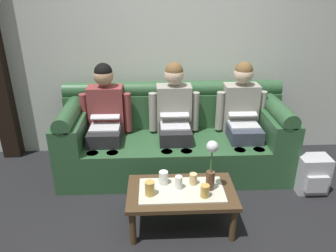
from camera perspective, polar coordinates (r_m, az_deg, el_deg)
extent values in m
plane|color=black|center=(2.93, 2.57, -19.06)|extent=(14.00, 14.00, 0.00)
cube|color=silver|center=(3.87, 0.71, 15.87)|extent=(6.00, 0.12, 2.90)
cube|color=#2D5633|center=(3.70, 1.14, -4.92)|extent=(2.48, 0.88, 0.42)
cube|color=#2D5633|center=(3.82, 0.88, 2.87)|extent=(2.48, 0.22, 0.40)
cylinder|color=#2D5633|center=(3.74, 0.90, 6.50)|extent=(2.48, 0.18, 0.18)
cube|color=#2D5633|center=(3.64, -16.31, -0.29)|extent=(0.28, 0.88, 0.28)
cylinder|color=#2D5633|center=(3.57, -16.65, 2.41)|extent=(0.18, 0.88, 0.18)
cube|color=#2D5633|center=(3.77, 18.06, 0.35)|extent=(0.28, 0.88, 0.28)
cylinder|color=#2D5633|center=(3.71, 18.42, 2.96)|extent=(0.18, 0.88, 0.18)
cube|color=#232326|center=(3.55, -10.94, -1.54)|extent=(0.34, 0.40, 0.15)
cylinder|color=#232326|center=(3.47, -12.77, -7.67)|extent=(0.12, 0.12, 0.42)
cylinder|color=#232326|center=(3.44, -9.47, -7.68)|extent=(0.12, 0.12, 0.42)
cube|color=brown|center=(3.69, -10.70, 2.80)|extent=(0.38, 0.22, 0.54)
cylinder|color=brown|center=(3.70, -14.35, 2.19)|extent=(0.09, 0.09, 0.44)
cylinder|color=brown|center=(3.63, -7.08, 2.37)|extent=(0.09, 0.09, 0.44)
sphere|color=tan|center=(3.55, -11.23, 8.63)|extent=(0.21, 0.21, 0.21)
sphere|color=black|center=(3.54, -11.28, 9.25)|extent=(0.19, 0.19, 0.19)
cube|color=silver|center=(3.53, -11.00, -0.19)|extent=(0.31, 0.22, 0.02)
cube|color=silver|center=(3.62, -10.84, 2.29)|extent=(0.31, 0.20, 0.08)
cube|color=black|center=(3.61, -10.86, 2.19)|extent=(0.27, 0.18, 0.07)
cube|color=#232326|center=(3.52, 1.24, -1.33)|extent=(0.34, 0.40, 0.15)
cylinder|color=#232326|center=(3.42, -0.20, -7.56)|extent=(0.12, 0.12, 0.42)
cylinder|color=#232326|center=(3.43, 3.17, -7.46)|extent=(0.12, 0.12, 0.42)
cube|color=gray|center=(3.66, 1.02, 3.04)|extent=(0.38, 0.22, 0.54)
cylinder|color=gray|center=(3.62, -2.66, 2.46)|extent=(0.09, 0.09, 0.44)
cylinder|color=gray|center=(3.65, 4.75, 2.58)|extent=(0.09, 0.09, 0.44)
sphere|color=beige|center=(3.52, 1.09, 8.94)|extent=(0.21, 0.21, 0.21)
sphere|color=brown|center=(3.51, 1.10, 9.57)|extent=(0.19, 0.19, 0.19)
cube|color=silver|center=(3.50, 1.23, 0.04)|extent=(0.31, 0.22, 0.02)
cube|color=silver|center=(3.58, 1.11, 2.52)|extent=(0.31, 0.21, 0.06)
cube|color=black|center=(3.57, 1.12, 2.43)|extent=(0.27, 0.18, 0.05)
cube|color=#383D4C|center=(3.64, 13.11, -1.06)|extent=(0.34, 0.40, 0.15)
cylinder|color=#383D4C|center=(3.53, 12.17, -7.09)|extent=(0.12, 0.12, 0.42)
cylinder|color=#383D4C|center=(3.58, 15.29, -6.92)|extent=(0.12, 0.12, 0.42)
cube|color=gray|center=(3.78, 12.47, 3.16)|extent=(0.38, 0.22, 0.54)
cylinder|color=gray|center=(3.70, 9.06, 2.63)|extent=(0.09, 0.09, 0.44)
cylinder|color=gray|center=(3.82, 16.00, 2.68)|extent=(0.09, 0.09, 0.44)
sphere|color=beige|center=(3.64, 13.10, 8.86)|extent=(0.21, 0.21, 0.21)
sphere|color=brown|center=(3.63, 13.16, 9.46)|extent=(0.19, 0.19, 0.19)
cube|color=silver|center=(3.63, 13.15, 0.26)|extent=(0.31, 0.22, 0.02)
cube|color=silver|center=(3.71, 12.76, 2.67)|extent=(0.31, 0.21, 0.08)
cube|color=black|center=(3.70, 12.79, 2.57)|extent=(0.27, 0.18, 0.06)
cube|color=#47331E|center=(2.86, 2.37, -11.53)|extent=(0.93, 0.54, 0.04)
cube|color=beige|center=(2.84, 2.37, -11.14)|extent=(0.72, 0.37, 0.01)
cylinder|color=#47331E|center=(2.80, -6.20, -17.29)|extent=(0.06, 0.06, 0.32)
cylinder|color=#47331E|center=(2.86, 11.34, -16.56)|extent=(0.06, 0.06, 0.32)
cylinder|color=#47331E|center=(3.14, -5.77, -12.03)|extent=(0.06, 0.06, 0.32)
cylinder|color=#47331E|center=(3.20, 9.55, -11.52)|extent=(0.06, 0.06, 0.32)
cylinder|color=brown|center=(2.82, 7.40, -9.42)|extent=(0.07, 0.07, 0.17)
cylinder|color=#3D7538|center=(2.72, 7.60, -6.14)|extent=(0.01, 0.01, 0.20)
sphere|color=silver|center=(2.66, 7.76, -3.60)|extent=(0.10, 0.10, 0.10)
cylinder|color=white|center=(2.82, 1.87, -9.84)|extent=(0.06, 0.06, 0.12)
cylinder|color=white|center=(2.88, -0.79, -9.04)|extent=(0.08, 0.08, 0.12)
cylinder|color=#DBB77A|center=(2.89, 4.43, -9.21)|extent=(0.07, 0.07, 0.10)
cylinder|color=gold|center=(2.74, 6.48, -11.22)|extent=(0.07, 0.07, 0.11)
cylinder|color=gold|center=(2.75, -3.21, -10.84)|extent=(0.08, 0.08, 0.13)
cube|color=#B7B7BC|center=(3.68, 23.87, -7.67)|extent=(0.31, 0.22, 0.39)
cube|color=#B7B7BC|center=(3.60, 24.61, -9.25)|extent=(0.21, 0.05, 0.18)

